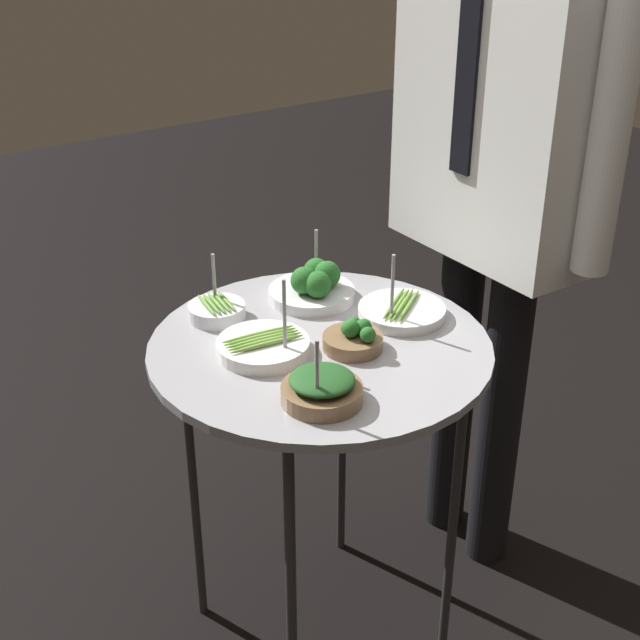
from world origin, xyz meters
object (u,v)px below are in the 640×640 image
serving_cart (320,370)px  bowl_broccoli_mid_right (354,338)px  bowl_spinach_back_right (322,389)px  waiter_figure (501,148)px  bowl_asparagus_mid_left (401,311)px  bowl_broccoli_near_rim (314,285)px  bowl_asparagus_far_rim (217,310)px  bowl_asparagus_front_left (263,346)px

serving_cart → bowl_broccoli_mid_right: size_ratio=6.55×
bowl_spinach_back_right → waiter_figure: waiter_figure is taller
bowl_broccoli_mid_right → bowl_asparagus_mid_left: (-0.05, 0.15, -0.01)m
bowl_broccoli_near_rim → bowl_asparagus_far_rim: bearing=-100.2°
serving_cart → bowl_broccoli_near_rim: size_ratio=4.16×
bowl_broccoli_mid_right → bowl_asparagus_mid_left: 0.16m
serving_cart → bowl_broccoli_near_rim: 0.21m
bowl_broccoli_near_rim → bowl_broccoli_mid_right: bearing=-14.0°
bowl_spinach_back_right → waiter_figure: (-0.22, 0.59, 0.26)m
bowl_broccoli_near_rim → waiter_figure: (0.11, 0.39, 0.25)m
serving_cart → bowl_asparagus_front_left: 0.13m
bowl_asparagus_far_rim → serving_cart: bearing=28.9°
bowl_broccoli_mid_right → bowl_asparagus_far_rim: (-0.25, -0.15, -0.00)m
bowl_asparagus_front_left → waiter_figure: (-0.03, 0.59, 0.27)m
bowl_broccoli_near_rim → waiter_figure: 0.48m
bowl_asparagus_far_rim → waiter_figure: bearing=76.2°
bowl_broccoli_mid_right → bowl_asparagus_mid_left: size_ratio=0.65×
serving_cart → bowl_asparagus_far_rim: (-0.20, -0.11, 0.07)m
bowl_spinach_back_right → bowl_broccoli_near_rim: bowl_spinach_back_right is taller
bowl_asparagus_far_rim → bowl_asparagus_mid_left: (0.20, 0.31, -0.00)m
bowl_spinach_back_right → bowl_asparagus_far_rim: size_ratio=1.12×
bowl_asparagus_mid_left → serving_cart: bearing=-89.5°
bowl_asparagus_front_left → bowl_asparagus_mid_left: 0.30m
bowl_broccoli_mid_right → bowl_spinach_back_right: bearing=-52.4°
serving_cart → waiter_figure: (-0.05, 0.49, 0.34)m
bowl_broccoli_mid_right → bowl_asparagus_mid_left: bowl_asparagus_mid_left is taller
bowl_spinach_back_right → bowl_broccoli_near_rim: bearing=148.4°
waiter_figure → bowl_broccoli_mid_right: bearing=-76.6°
serving_cart → bowl_spinach_back_right: size_ratio=5.31×
serving_cart → bowl_asparagus_front_left: bearing=-105.0°
bowl_spinach_back_right → bowl_asparagus_mid_left: bowl_asparagus_mid_left is taller
bowl_broccoli_mid_right → waiter_figure: size_ratio=0.07×
bowl_asparagus_front_left → bowl_broccoli_mid_right: bearing=61.6°
bowl_asparagus_front_left → bowl_broccoli_near_rim: bearing=123.8°
bowl_spinach_back_right → bowl_broccoli_near_rim: size_ratio=0.78×
bowl_spinach_back_right → bowl_asparagus_mid_left: size_ratio=0.80×
bowl_asparagus_mid_left → waiter_figure: 0.40m
bowl_spinach_back_right → bowl_asparagus_mid_left: bearing=118.9°
serving_cart → bowl_spinach_back_right: bowl_spinach_back_right is taller
bowl_asparagus_far_rim → bowl_spinach_back_right: bearing=0.3°
bowl_asparagus_front_left → waiter_figure: waiter_figure is taller
bowl_asparagus_mid_left → bowl_broccoli_mid_right: bearing=-71.1°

